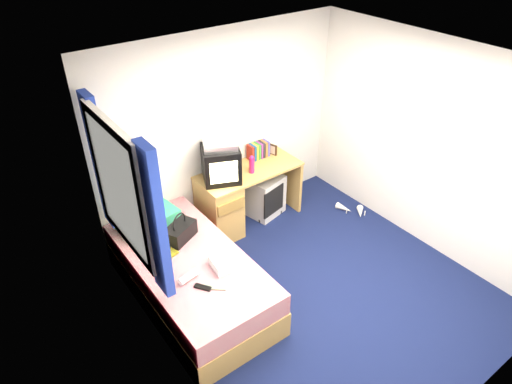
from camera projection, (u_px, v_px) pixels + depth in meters
ground at (315, 289)px, 4.88m from camera, size 3.40×3.40×0.00m
room_shell at (326, 174)px, 4.08m from camera, size 3.40×3.40×3.40m
bed at (191, 277)px, 4.65m from camera, size 1.01×2.00×0.54m
pillow at (148, 219)px, 4.91m from camera, size 0.66×0.47×0.13m
desk at (230, 200)px, 5.56m from camera, size 1.30×0.55×0.75m
storage_cube at (263, 194)px, 5.91m from camera, size 0.52×0.52×0.54m
crt_tv at (221, 164)px, 5.20m from camera, size 0.53×0.52×0.41m
vcr at (220, 145)px, 5.07m from camera, size 0.45×0.40×0.07m
book_row at (258, 150)px, 5.70m from camera, size 0.27×0.13×0.20m
picture_frame at (273, 149)px, 5.78m from camera, size 0.05×0.12×0.14m
pink_water_bottle at (252, 165)px, 5.39m from camera, size 0.07×0.07×0.20m
aerosol_can at (236, 166)px, 5.40m from camera, size 0.05×0.05×0.17m
handbag at (180, 231)px, 4.70m from camera, size 0.39×0.32×0.32m
towel at (227, 262)px, 4.38m from camera, size 0.31×0.27×0.10m
magazine at (162, 252)px, 4.56m from camera, size 0.27×0.32×0.01m
water_bottle at (188, 277)px, 4.23m from camera, size 0.21×0.10×0.07m
colour_swatch_fan at (214, 287)px, 4.16m from camera, size 0.21×0.19×0.01m
remote_control at (203, 287)px, 4.15m from camera, size 0.13×0.16×0.02m
window_assembly at (123, 189)px, 3.93m from camera, size 0.11×1.42×1.40m
white_heels at (352, 210)px, 6.01m from camera, size 0.28×0.42×0.09m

